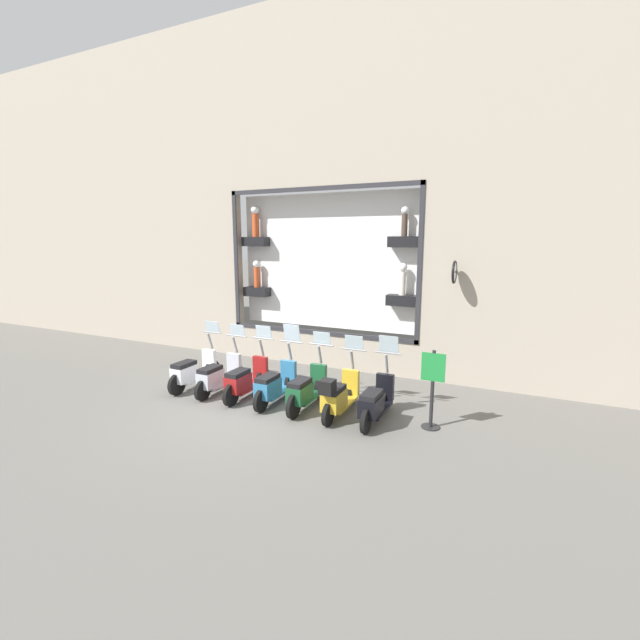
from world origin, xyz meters
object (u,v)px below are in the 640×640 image
Objects in this scene: scooter_silver_5 at (218,376)px; shop_sign_post at (432,387)px; scooter_yellow_1 at (338,395)px; scooter_green_2 at (306,390)px; scooter_white_6 at (192,371)px; scooter_teal_3 at (275,385)px; scooter_red_4 at (245,380)px; scooter_black_0 at (376,402)px.

scooter_silver_5 is 1.15× the size of shop_sign_post.
scooter_yellow_1 is 0.79m from scooter_green_2.
scooter_green_2 is at bearing -89.90° from scooter_silver_5.
shop_sign_post is (0.21, -5.78, 0.40)m from scooter_white_6.
scooter_red_4 is (-0.00, 0.79, -0.00)m from scooter_teal_3.
scooter_teal_3 is at bearing -89.95° from scooter_white_6.
scooter_silver_5 is 1.00× the size of scooter_white_6.
scooter_green_2 reaches higher than scooter_yellow_1.
scooter_red_4 is at bearing 90.15° from scooter_teal_3.
shop_sign_post is at bearing -85.54° from scooter_green_2.
scooter_red_4 is at bearing -90.00° from scooter_white_6.
scooter_black_0 is 1.00× the size of scooter_green_2.
scooter_silver_5 is (-0.00, 2.36, -0.01)m from scooter_green_2.
scooter_red_4 is 1.16× the size of shop_sign_post.
scooter_black_0 is at bearing -85.07° from scooter_yellow_1.
scooter_white_6 reaches higher than scooter_yellow_1.
scooter_black_0 is 3.93m from scooter_silver_5.
scooter_black_0 reaches higher than scooter_green_2.
scooter_red_4 reaches higher than scooter_green_2.
scooter_green_2 is 1.00× the size of scooter_teal_3.
scooter_yellow_1 is at bearing -91.18° from scooter_silver_5.
scooter_silver_5 is (-0.01, 1.57, -0.01)m from scooter_teal_3.
shop_sign_post is at bearing -87.19° from scooter_red_4.
scooter_silver_5 is at bearing 92.41° from shop_sign_post.
shop_sign_post is at bearing -81.55° from scooter_yellow_1.
scooter_yellow_1 is 0.99× the size of scooter_green_2.
scooter_green_2 is at bearing 94.46° from shop_sign_post.
scooter_yellow_1 is 3.15m from scooter_silver_5.
scooter_green_2 is at bearing 84.99° from scooter_yellow_1.
scooter_green_2 is 2.36m from scooter_silver_5.
scooter_teal_3 is 1.15× the size of shop_sign_post.
scooter_white_6 is (0.00, 0.79, 0.01)m from scooter_silver_5.
scooter_teal_3 reaches higher than scooter_black_0.
scooter_teal_3 is 1.00× the size of scooter_red_4.
scooter_teal_3 reaches higher than scooter_white_6.
scooter_silver_5 is (-0.00, 0.79, -0.01)m from scooter_red_4.
scooter_green_2 is 1.00× the size of scooter_white_6.
scooter_black_0 is 1.00× the size of scooter_yellow_1.
shop_sign_post is at bearing -87.95° from scooter_white_6.
shop_sign_post reaches higher than scooter_yellow_1.
scooter_red_4 is (0.07, 2.36, -0.03)m from scooter_yellow_1.
scooter_green_2 is at bearing -89.97° from scooter_red_4.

